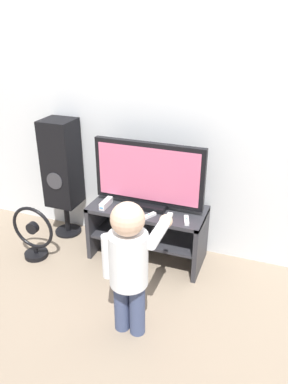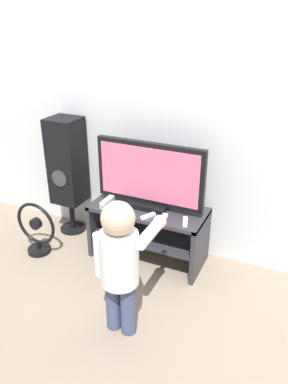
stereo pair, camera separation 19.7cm
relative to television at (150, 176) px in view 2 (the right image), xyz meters
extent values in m
plane|color=gray|center=(0.00, -0.23, -0.75)|extent=(16.00, 16.00, 0.00)
cube|color=silver|center=(0.00, 0.27, 0.55)|extent=(10.00, 0.06, 2.60)
cube|color=#2D2D33|center=(0.00, -0.02, -0.28)|extent=(0.95, 0.43, 0.03)
cube|color=#2D2D33|center=(0.00, -0.02, -0.53)|extent=(0.91, 0.39, 0.02)
cube|color=#2D2D33|center=(-0.46, -0.02, -0.51)|extent=(0.04, 0.43, 0.48)
cube|color=#2D2D33|center=(0.46, -0.02, -0.51)|extent=(0.04, 0.43, 0.48)
cube|color=black|center=(0.00, 0.00, -0.25)|extent=(0.32, 0.20, 0.04)
cube|color=black|center=(0.00, 0.00, 0.03)|extent=(0.90, 0.05, 0.51)
cube|color=#D8668C|center=(0.00, -0.03, 0.03)|extent=(0.83, 0.01, 0.44)
cube|color=white|center=(-0.33, -0.12, -0.24)|extent=(0.05, 0.17, 0.05)
cube|color=#3F8CE5|center=(-0.33, -0.21, -0.24)|extent=(0.03, 0.00, 0.01)
cube|color=white|center=(0.36, -0.13, -0.26)|extent=(0.07, 0.13, 0.02)
cylinder|color=#337FD8|center=(0.36, -0.13, -0.25)|extent=(0.01, 0.01, 0.00)
cube|color=white|center=(0.06, -0.17, -0.26)|extent=(0.09, 0.13, 0.02)
cylinder|color=#337FD8|center=(0.06, -0.17, -0.25)|extent=(0.01, 0.01, 0.00)
cylinder|color=#3F4C72|center=(0.13, -0.85, -0.56)|extent=(0.10, 0.10, 0.39)
cylinder|color=#3F4C72|center=(0.23, -0.85, -0.56)|extent=(0.10, 0.10, 0.39)
cylinder|color=white|center=(0.18, -0.85, -0.18)|extent=(0.24, 0.24, 0.35)
sphere|color=beige|center=(0.18, -0.85, 0.10)|extent=(0.20, 0.20, 0.20)
cylinder|color=white|center=(0.04, -0.85, -0.20)|extent=(0.07, 0.07, 0.30)
cylinder|color=white|center=(0.32, -0.70, -0.05)|extent=(0.07, 0.30, 0.07)
sphere|color=beige|center=(0.32, -0.55, -0.05)|extent=(0.09, 0.09, 0.09)
cube|color=white|center=(0.32, -0.51, -0.05)|extent=(0.03, 0.13, 0.02)
cylinder|color=black|center=(-0.86, 0.09, -0.74)|extent=(0.25, 0.25, 0.02)
cylinder|color=black|center=(-0.86, 0.09, -0.59)|extent=(0.05, 0.05, 0.32)
cube|color=black|center=(-0.86, 0.09, -0.04)|extent=(0.28, 0.27, 0.79)
cylinder|color=#38383D|center=(-0.86, -0.05, -0.16)|extent=(0.15, 0.01, 0.15)
cylinder|color=black|center=(-0.91, -0.36, -0.73)|extent=(0.20, 0.20, 0.04)
cylinder|color=black|center=(-0.91, -0.36, -0.68)|extent=(0.04, 0.04, 0.06)
torus|color=black|center=(-0.91, -0.36, -0.46)|extent=(0.39, 0.03, 0.39)
cylinder|color=black|center=(-0.91, -0.36, -0.46)|extent=(0.10, 0.05, 0.10)
camera|label=1|loc=(0.93, -2.57, 1.16)|focal=35.00mm
camera|label=2|loc=(1.11, -2.49, 1.16)|focal=35.00mm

